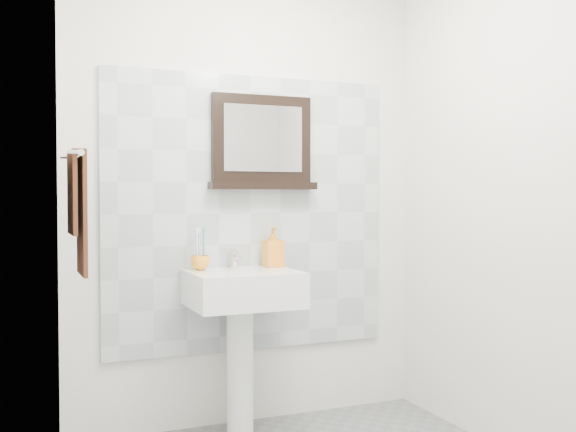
% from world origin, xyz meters
% --- Properties ---
extents(back_wall, '(2.00, 0.01, 2.50)m').
position_xyz_m(back_wall, '(0.00, 1.10, 1.25)').
color(back_wall, silver).
rests_on(back_wall, ground).
extents(front_wall, '(2.00, 0.01, 2.50)m').
position_xyz_m(front_wall, '(0.00, -1.10, 1.25)').
color(front_wall, silver).
rests_on(front_wall, ground).
extents(left_wall, '(0.01, 2.20, 2.50)m').
position_xyz_m(left_wall, '(-1.00, 0.00, 1.25)').
color(left_wall, silver).
rests_on(left_wall, ground).
extents(right_wall, '(0.01, 2.20, 2.50)m').
position_xyz_m(right_wall, '(1.00, 0.00, 1.25)').
color(right_wall, silver).
rests_on(right_wall, ground).
extents(splashback, '(1.60, 0.02, 1.50)m').
position_xyz_m(splashback, '(0.00, 1.09, 1.15)').
color(splashback, '#B1BBC0').
rests_on(splashback, back_wall).
extents(pedestal_sink, '(0.55, 0.44, 0.96)m').
position_xyz_m(pedestal_sink, '(-0.12, 0.87, 0.68)').
color(pedestal_sink, white).
rests_on(pedestal_sink, ground).
extents(toothbrush_cup, '(0.11, 0.11, 0.08)m').
position_xyz_m(toothbrush_cup, '(-0.31, 0.99, 0.90)').
color(toothbrush_cup, '#FF9F1E').
rests_on(toothbrush_cup, pedestal_sink).
extents(toothbrushes, '(0.05, 0.04, 0.21)m').
position_xyz_m(toothbrushes, '(-0.31, 1.00, 0.98)').
color(toothbrushes, white).
rests_on(toothbrushes, toothbrush_cup).
extents(soap_dispenser, '(0.10, 0.10, 0.22)m').
position_xyz_m(soap_dispenser, '(0.10, 1.00, 0.97)').
color(soap_dispenser, orange).
rests_on(soap_dispenser, pedestal_sink).
extents(framed_mirror, '(0.60, 0.11, 0.51)m').
position_xyz_m(framed_mirror, '(0.06, 1.06, 1.52)').
color(framed_mirror, black).
rests_on(framed_mirror, back_wall).
extents(towel_bar, '(0.07, 0.40, 0.03)m').
position_xyz_m(towel_bar, '(-0.95, 0.70, 1.43)').
color(towel_bar, silver).
rests_on(towel_bar, left_wall).
extents(hand_towel, '(0.06, 0.30, 0.55)m').
position_xyz_m(hand_towel, '(-0.94, 0.70, 1.22)').
color(hand_towel, '#361A0F').
rests_on(hand_towel, towel_bar).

